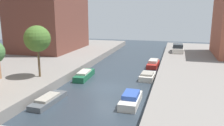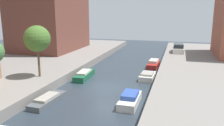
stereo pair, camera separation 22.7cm
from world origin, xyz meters
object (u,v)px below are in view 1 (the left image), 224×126
(parked_car, at_px, (178,49))
(moored_boat_left_2, at_px, (49,100))
(moored_boat_right_2, at_px, (131,99))
(moored_boat_right_3, at_px, (148,76))
(moored_boat_left_3, at_px, (84,75))
(moored_boat_right_4, at_px, (153,64))
(street_tree_2, at_px, (37,39))

(parked_car, bearing_deg, moored_boat_left_2, -114.21)
(moored_boat_left_2, relative_size, moored_boat_right_2, 1.15)
(parked_car, relative_size, moored_boat_right_3, 1.32)
(moored_boat_left_2, height_order, moored_boat_left_3, moored_boat_left_3)
(parked_car, xyz_separation_m, moored_boat_right_2, (-3.89, -22.87, -1.16))
(moored_boat_right_3, bearing_deg, moored_boat_right_4, 89.98)
(parked_car, bearing_deg, street_tree_2, -125.95)
(moored_boat_right_4, bearing_deg, parked_car, 66.88)
(moored_boat_right_4, bearing_deg, street_tree_2, -132.64)
(moored_boat_right_4, bearing_deg, moored_boat_left_3, -132.07)
(moored_boat_left_2, xyz_separation_m, moored_boat_right_2, (7.19, 1.76, 0.16))
(moored_boat_left_2, xyz_separation_m, moored_boat_right_3, (7.65, 9.92, 0.08))
(street_tree_2, xyz_separation_m, moored_boat_left_2, (3.63, -4.36, -4.90))
(moored_boat_left_3, distance_m, moored_boat_right_2, 9.60)
(street_tree_2, distance_m, moored_boat_left_2, 7.50)
(parked_car, relative_size, moored_boat_left_2, 1.00)
(moored_boat_left_2, distance_m, moored_boat_left_3, 8.21)
(moored_boat_right_3, relative_size, moored_boat_right_4, 0.78)
(street_tree_2, distance_m, parked_car, 25.30)
(moored_boat_left_2, height_order, moored_boat_right_3, moored_boat_right_3)
(moored_boat_right_2, height_order, moored_boat_right_3, moored_boat_right_2)
(parked_car, height_order, moored_boat_left_2, parked_car)
(parked_car, relative_size, moored_boat_right_4, 1.03)
(moored_boat_right_2, bearing_deg, parked_car, 80.35)
(street_tree_2, xyz_separation_m, moored_boat_right_4, (11.28, 12.25, -4.76))
(parked_car, distance_m, moored_boat_left_2, 27.04)
(street_tree_2, height_order, moored_boat_right_3, street_tree_2)
(moored_boat_left_2, relative_size, moored_boat_left_3, 0.96)
(moored_boat_right_3, bearing_deg, moored_boat_left_2, -127.65)
(moored_boat_right_4, bearing_deg, moored_boat_right_2, -91.78)
(moored_boat_right_3, distance_m, moored_boat_right_4, 6.69)
(moored_boat_left_3, height_order, moored_boat_right_3, moored_boat_left_3)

